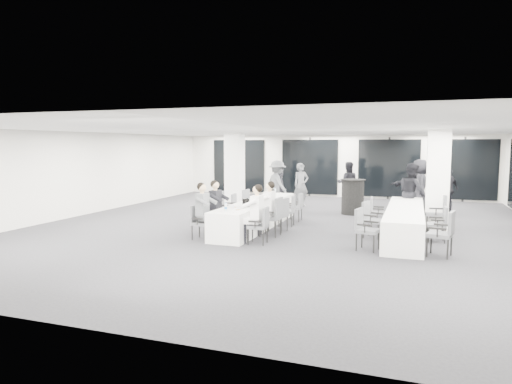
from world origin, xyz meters
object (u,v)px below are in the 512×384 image
at_px(standing_guest_e, 419,182).
at_px(standing_guest_f, 413,184).
at_px(chair_main_left_fourth, 238,206).
at_px(chair_side_left_far, 376,210).
at_px(standing_guest_a, 301,182).
at_px(standing_guest_c, 277,181).
at_px(banquet_table_main, 257,214).
at_px(chair_main_right_second, 274,214).
at_px(standing_guest_d, 448,187).
at_px(chair_main_right_far, 297,205).
at_px(standing_guest_h, 412,188).
at_px(chair_side_right_far, 438,210).
at_px(cocktail_table, 353,197).
at_px(chair_side_left_near, 364,226).
at_px(chair_side_left_mid, 371,217).
at_px(ice_bucket_near, 246,203).
at_px(chair_main_left_second, 212,215).
at_px(chair_main_right_mid, 281,213).
at_px(chair_side_right_mid, 440,222).
at_px(chair_main_left_mid, 226,207).
at_px(chair_main_left_near, 199,220).
at_px(chair_main_left_far, 249,202).
at_px(standing_guest_b, 348,180).
at_px(standing_guest_g, 280,178).
at_px(banquet_table_side, 405,222).
at_px(chair_side_right_near, 444,231).
at_px(chair_main_right_fourth, 289,209).
at_px(ice_bucket_far, 271,193).
at_px(chair_main_right_near, 261,223).

height_order(standing_guest_e, standing_guest_f, standing_guest_e).
bearing_deg(chair_main_left_fourth, chair_side_left_far, 93.41).
relative_size(standing_guest_a, standing_guest_c, 0.94).
relative_size(banquet_table_main, chair_main_right_second, 4.91).
distance_m(standing_guest_d, standing_guest_f, 1.17).
bearing_deg(chair_main_right_far, standing_guest_h, -72.08).
distance_m(chair_main_left_fourth, chair_side_right_far, 5.76).
height_order(cocktail_table, chair_side_left_far, cocktail_table).
bearing_deg(chair_side_left_near, chair_main_left_fourth, -109.83).
xyz_separation_m(chair_side_left_mid, standing_guest_c, (-3.86, 4.54, 0.48)).
height_order(chair_main_right_second, ice_bucket_near, chair_main_right_second).
bearing_deg(chair_main_left_fourth, chair_main_right_far, 112.59).
distance_m(chair_main_right_second, standing_guest_f, 7.06).
distance_m(chair_main_left_second, ice_bucket_near, 0.99).
height_order(chair_main_right_mid, standing_guest_h, standing_guest_h).
xyz_separation_m(banquet_table_main, chair_side_right_mid, (4.89, -0.38, 0.12)).
xyz_separation_m(chair_side_right_mid, standing_guest_h, (-0.69, 2.91, 0.54)).
bearing_deg(chair_main_left_mid, standing_guest_a, 158.80).
bearing_deg(chair_side_right_far, chair_main_left_near, 112.01).
relative_size(chair_main_left_far, standing_guest_c, 0.45).
bearing_deg(chair_main_right_far, chair_main_left_second, 148.98).
xyz_separation_m(standing_guest_a, ice_bucket_near, (-0.06, -5.89, -0.09)).
relative_size(standing_guest_a, standing_guest_b, 0.98).
bearing_deg(chair_side_left_near, standing_guest_g, -141.00).
bearing_deg(standing_guest_h, banquet_table_side, 147.47).
xyz_separation_m(chair_side_left_near, chair_side_right_near, (1.66, -0.10, 0.03)).
height_order(chair_main_left_second, chair_side_left_mid, chair_side_left_mid).
relative_size(chair_main_right_mid, standing_guest_c, 0.45).
bearing_deg(chair_main_left_mid, cocktail_table, 129.61).
relative_size(banquet_table_main, chair_side_right_near, 5.07).
xyz_separation_m(chair_main_right_fourth, standing_guest_d, (4.56, 4.45, 0.40)).
height_order(chair_side_left_far, ice_bucket_far, ice_bucket_far).
distance_m(banquet_table_main, standing_guest_g, 7.15).
height_order(banquet_table_side, chair_main_right_second, chair_main_right_second).
bearing_deg(chair_side_left_mid, standing_guest_f, -175.25).
height_order(chair_side_left_near, chair_side_left_far, chair_side_left_near).
bearing_deg(chair_main_right_near, chair_main_right_second, -3.83).
bearing_deg(chair_main_left_far, chair_side_left_far, 91.11).
distance_m(chair_main_right_second, chair_main_right_far, 2.53).
bearing_deg(chair_side_right_near, standing_guest_d, 9.36).
xyz_separation_m(chair_side_left_mid, standing_guest_e, (1.19, 5.16, 0.53)).
bearing_deg(chair_side_left_mid, chair_side_left_far, -165.12).
bearing_deg(chair_main_left_second, standing_guest_h, 123.18).
relative_size(chair_main_right_mid, chair_side_left_near, 0.98).
height_order(chair_main_right_far, standing_guest_g, standing_guest_g).
xyz_separation_m(chair_main_left_second, standing_guest_e, (5.26, 6.03, 0.54)).
xyz_separation_m(chair_side_right_far, ice_bucket_near, (-4.81, -2.23, 0.28)).
bearing_deg(standing_guest_d, standing_guest_g, -64.31).
height_order(chair_main_left_fourth, chair_side_left_mid, chair_side_left_mid).
bearing_deg(standing_guest_f, chair_side_left_far, 69.40).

